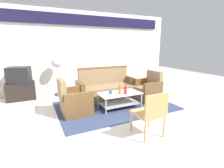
{
  "coord_description": "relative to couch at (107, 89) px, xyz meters",
  "views": [
    {
      "loc": [
        -2.06,
        -3.0,
        1.63
      ],
      "look_at": [
        -0.27,
        0.71,
        0.65
      ],
      "focal_mm": 26.47,
      "sensor_mm": 36.0,
      "label": 1
    }
  ],
  "objects": [
    {
      "name": "tv_stand",
      "position": [
        -2.36,
        1.11,
        -0.06
      ],
      "size": [
        0.8,
        0.5,
        0.52
      ],
      "primitive_type": "cube",
      "color": "black",
      "rests_on": "ground"
    },
    {
      "name": "bottle_orange",
      "position": [
        -0.04,
        -0.9,
        0.2
      ],
      "size": [
        0.06,
        0.06,
        0.29
      ],
      "color": "#D85919",
      "rests_on": "coffee_table"
    },
    {
      "name": "ground_plane",
      "position": [
        0.09,
        -1.44,
        -0.32
      ],
      "size": [
        14.0,
        14.0,
        0.0
      ],
      "primitive_type": "plane",
      "color": "beige"
    },
    {
      "name": "couch",
      "position": [
        0.0,
        0.0,
        0.0
      ],
      "size": [
        1.81,
        0.76,
        0.96
      ],
      "rotation": [
        0.0,
        0.0,
        3.13
      ],
      "color": "#7F6647",
      "rests_on": "rug"
    },
    {
      "name": "wall_back",
      "position": [
        0.09,
        1.61,
        1.16
      ],
      "size": [
        6.52,
        0.19,
        2.8
      ],
      "color": "silver",
      "rests_on": "ground"
    },
    {
      "name": "wicker_chair",
      "position": [
        -0.17,
        -2.3,
        0.18
      ],
      "size": [
        0.49,
        0.49,
        0.84
      ],
      "rotation": [
        0.0,
        0.0,
        0.02
      ],
      "color": "#AD844C",
      "rests_on": "ground"
    },
    {
      "name": "armchair_right",
      "position": [
        1.08,
        -0.54,
        -0.03
      ],
      "size": [
        0.72,
        0.78,
        0.85
      ],
      "rotation": [
        0.0,
        0.0,
        1.6
      ],
      "color": "#7F6647",
      "rests_on": "rug"
    },
    {
      "name": "television",
      "position": [
        -2.36,
        1.11,
        0.44
      ],
      "size": [
        0.69,
        0.58,
        0.48
      ],
      "rotation": [
        0.0,
        0.0,
        2.88
      ],
      "color": "black",
      "rests_on": "tv_stand"
    },
    {
      "name": "coffee_table",
      "position": [
        0.0,
        -0.82,
        -0.04
      ],
      "size": [
        1.1,
        0.6,
        0.4
      ],
      "color": "silver",
      "rests_on": "rug"
    },
    {
      "name": "pedestal_fan",
      "position": [
        -1.25,
        1.16,
        0.7
      ],
      "size": [
        0.36,
        0.36,
        1.27
      ],
      "color": "#2D2D33",
      "rests_on": "ground"
    },
    {
      "name": "armchair_left",
      "position": [
        -1.15,
        -0.64,
        -0.03
      ],
      "size": [
        0.71,
        0.77,
        0.85
      ],
      "rotation": [
        0.0,
        0.0,
        -1.56
      ],
      "color": "#7F6647",
      "rests_on": "rug"
    },
    {
      "name": "bottle_red",
      "position": [
        0.09,
        -0.96,
        0.2
      ],
      "size": [
        0.07,
        0.07,
        0.27
      ],
      "color": "red",
      "rests_on": "coffee_table"
    },
    {
      "name": "cup",
      "position": [
        -0.23,
        -0.77,
        0.14
      ],
      "size": [
        0.08,
        0.08,
        0.1
      ],
      "primitive_type": "cylinder",
      "color": "#2659A5",
      "rests_on": "coffee_table"
    },
    {
      "name": "rug",
      "position": [
        -0.03,
        -0.63,
        -0.31
      ],
      "size": [
        3.06,
        2.05,
        0.01
      ],
      "primitive_type": "cube",
      "color": "#2D3856",
      "rests_on": "ground"
    }
  ]
}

